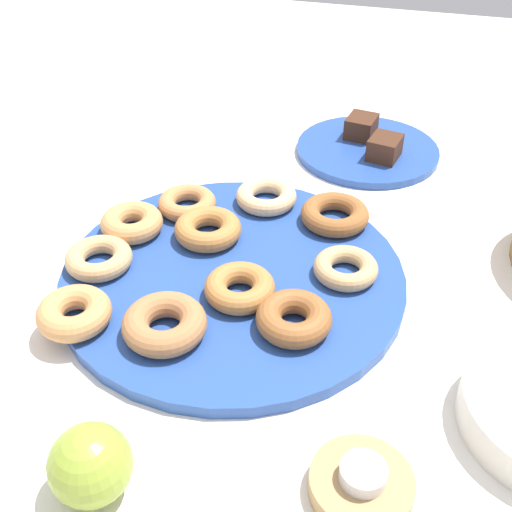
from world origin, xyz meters
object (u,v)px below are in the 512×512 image
(donut_7, at_px, (187,203))
(donut_3, at_px, (268,197))
(donut_0, at_px, (208,229))
(apple, at_px, (90,465))
(donut_6, at_px, (99,258))
(donut_plate, at_px, (233,276))
(brownie_far, at_px, (385,148))
(donut_9, at_px, (132,223))
(brownie_near, at_px, (361,127))
(tealight, at_px, (363,473))
(donut_5, at_px, (74,313))
(donut_10, at_px, (335,214))
(donut_4, at_px, (164,324))
(candle_holder, at_px, (361,485))
(donut_1, at_px, (294,318))
(cake_plate, at_px, (367,150))
(donut_2, at_px, (240,288))
(donut_8, at_px, (346,268))

(donut_7, bearing_deg, donut_3, 114.22)
(donut_0, height_order, apple, apple)
(donut_6, xyz_separation_m, apple, (0.27, 0.13, 0.01))
(donut_plate, height_order, donut_0, donut_0)
(donut_plate, bearing_deg, donut_3, 179.10)
(brownie_far, bearing_deg, donut_9, -44.65)
(brownie_near, xyz_separation_m, tealight, (0.66, 0.10, -0.00))
(donut_5, xyz_separation_m, donut_10, (-0.27, 0.24, -0.00))
(donut_4, xyz_separation_m, brownie_near, (-0.54, 0.14, -0.00))
(donut_5, height_order, donut_6, donut_5)
(candle_holder, bearing_deg, donut_10, -166.35)
(donut_1, xyz_separation_m, donut_9, (-0.12, -0.25, -0.00))
(donut_6, bearing_deg, cake_plate, 145.92)
(donut_6, height_order, candle_holder, donut_6)
(donut_2, height_order, tealight, donut_2)
(donut_4, distance_m, apple, 0.18)
(donut_10, bearing_deg, tealight, 13.65)
(donut_4, bearing_deg, donut_3, 171.83)
(donut_4, distance_m, donut_8, 0.23)
(cake_plate, bearing_deg, donut_3, -27.57)
(brownie_near, height_order, brownie_far, same)
(candle_holder, bearing_deg, donut_2, -139.58)
(donut_3, distance_m, donut_5, 0.33)
(donut_7, height_order, donut_9, donut_9)
(donut_plate, xyz_separation_m, donut_4, (0.12, -0.04, 0.02))
(donut_plate, relative_size, donut_3, 4.94)
(donut_8, xyz_separation_m, tealight, (0.28, 0.06, 0.00))
(cake_plate, bearing_deg, donut_4, -17.10)
(donut_6, distance_m, donut_8, 0.30)
(donut_plate, distance_m, donut_9, 0.16)
(donut_4, height_order, brownie_far, brownie_far)
(donut_9, height_order, tealight, donut_9)
(donut_9, relative_size, brownie_near, 1.55)
(donut_10, distance_m, candle_holder, 0.40)
(donut_3, xyz_separation_m, donut_4, (0.28, -0.04, 0.00))
(brownie_near, xyz_separation_m, candle_holder, (0.66, 0.10, -0.02))
(donut_5, relative_size, donut_10, 0.90)
(donut_0, height_order, donut_2, same)
(donut_3, relative_size, brownie_far, 1.61)
(donut_6, height_order, tealight, donut_6)
(brownie_far, xyz_separation_m, tealight, (0.59, 0.05, -0.00))
(donut_7, bearing_deg, donut_4, 15.08)
(candle_holder, bearing_deg, donut_7, -140.33)
(donut_0, xyz_separation_m, donut_7, (-0.05, -0.05, -0.00))
(brownie_near, bearing_deg, donut_2, -9.50)
(donut_2, height_order, donut_3, donut_2)
(donut_10, bearing_deg, apple, -16.49)
(donut_9, xyz_separation_m, candle_holder, (0.29, 0.35, -0.02))
(donut_3, relative_size, donut_5, 1.03)
(donut_0, height_order, donut_1, donut_1)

